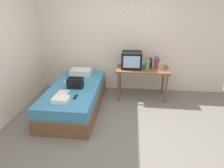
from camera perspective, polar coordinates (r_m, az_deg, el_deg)
name	(u,v)px	position (r m, az deg, el deg)	size (l,w,h in m)	color
ground_plane	(110,135)	(3.35, -0.56, -15.13)	(8.00, 8.00, 0.00)	slate
wall_back	(120,38)	(4.68, 2.28, 13.72)	(5.20, 0.10, 2.60)	beige
bed	(75,97)	(4.07, -10.95, -3.99)	(1.00, 2.00, 0.50)	brown
desk	(142,72)	(4.36, 9.09, 3.59)	(1.16, 0.60, 0.72)	brown
tv	(132,60)	(4.27, 5.91, 7.18)	(0.44, 0.39, 0.36)	black
water_bottle	(147,65)	(4.21, 10.56, 5.56)	(0.08, 0.08, 0.21)	green
book_row	(154,63)	(4.42, 12.53, 6.29)	(0.23, 0.17, 0.24)	#7A3D89
picture_frame	(161,67)	(4.23, 14.44, 5.01)	(0.11, 0.02, 0.17)	#B27F4C
pillow	(81,72)	(4.56, -9.27, 3.60)	(0.48, 0.34, 0.13)	silver
handbag	(75,83)	(3.88, -10.94, 0.37)	(0.30, 0.20, 0.22)	black
magazine	(62,93)	(3.72, -14.67, -2.68)	(0.21, 0.29, 0.01)	white
remote_dark	(75,97)	(3.51, -10.90, -3.81)	(0.04, 0.16, 0.02)	black
remote_silver	(65,81)	(4.23, -14.01, 0.75)	(0.04, 0.14, 0.02)	#B7B7BC
folded_towel	(61,100)	(3.41, -15.11, -4.57)	(0.28, 0.22, 0.08)	white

